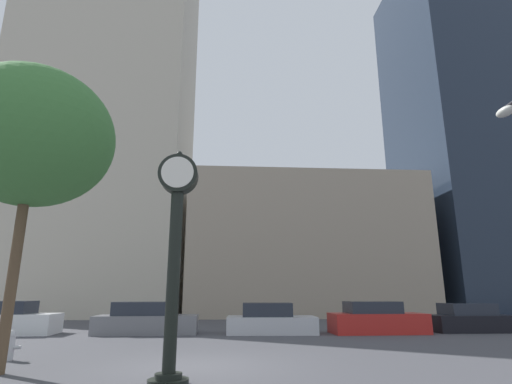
% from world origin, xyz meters
% --- Properties ---
extents(ground_plane, '(200.00, 200.00, 0.00)m').
position_xyz_m(ground_plane, '(0.00, 0.00, 0.00)').
color(ground_plane, '#424247').
extents(building_tall_tower, '(14.02, 12.00, 36.21)m').
position_xyz_m(building_tall_tower, '(-10.22, 24.00, 18.11)').
color(building_tall_tower, '#BCB29E').
rests_on(building_tall_tower, ground_plane).
extents(building_storefront_row, '(18.46, 12.00, 10.88)m').
position_xyz_m(building_storefront_row, '(6.94, 24.00, 5.44)').
color(building_storefront_row, gray).
rests_on(building_storefront_row, ground_plane).
extents(building_glass_modern, '(13.03, 12.00, 34.05)m').
position_xyz_m(building_glass_modern, '(24.20, 24.00, 17.02)').
color(building_glass_modern, '#1E2838').
rests_on(building_glass_modern, ground_plane).
extents(street_clock, '(0.82, 0.78, 4.68)m').
position_xyz_m(street_clock, '(-0.30, -2.00, 2.64)').
color(street_clock, black).
rests_on(street_clock, ground_plane).
extents(car_white, '(4.06, 1.86, 1.38)m').
position_xyz_m(car_white, '(-8.64, 8.28, 0.59)').
color(car_white, silver).
rests_on(car_white, ground_plane).
extents(car_grey, '(4.39, 1.94, 1.34)m').
position_xyz_m(car_grey, '(-2.76, 8.21, 0.56)').
color(car_grey, slate).
rests_on(car_grey, ground_plane).
extents(car_silver, '(3.94, 2.09, 1.30)m').
position_xyz_m(car_silver, '(2.66, 7.97, 0.54)').
color(car_silver, '#BCBCC1').
rests_on(car_silver, ground_plane).
extents(car_red, '(4.12, 1.76, 1.36)m').
position_xyz_m(car_red, '(7.32, 7.71, 0.58)').
color(car_red, red).
rests_on(car_red, ground_plane).
extents(car_black, '(3.85, 1.75, 1.26)m').
position_xyz_m(car_black, '(11.93, 8.19, 0.53)').
color(car_black, black).
rests_on(car_black, ground_plane).
extents(fire_hydrant_near, '(0.61, 0.27, 0.76)m').
position_xyz_m(fire_hydrant_near, '(-4.89, 1.22, 0.39)').
color(fire_hydrant_near, '#B7B7BC').
rests_on(fire_hydrant_near, ground_plane).
extents(bare_tree, '(3.87, 3.87, 7.21)m').
position_xyz_m(bare_tree, '(-4.10, -0.66, 5.45)').
color(bare_tree, brown).
rests_on(bare_tree, ground_plane).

